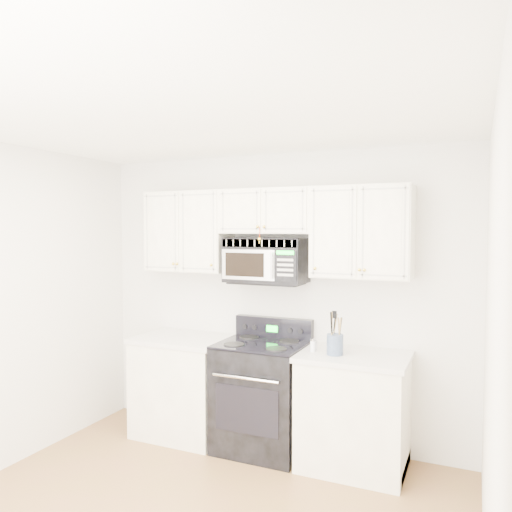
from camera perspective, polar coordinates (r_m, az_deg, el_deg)
The scene contains 9 objects.
room at distance 3.06m, azimuth -10.06°, elevation -8.62°, with size 3.51×3.51×2.61m.
base_cabinet_left at distance 4.87m, azimuth -8.24°, elevation -14.79°, with size 0.86×0.65×0.92m.
base_cabinet_right at distance 4.28m, azimuth 11.10°, elevation -17.36°, with size 0.86×0.65×0.92m.
range at distance 4.50m, azimuth 0.71°, elevation -15.51°, with size 0.74×0.67×1.11m.
upper_cabinets at distance 4.40m, azimuth 1.51°, elevation 3.28°, with size 2.44×0.37×0.75m.
microwave at distance 4.40m, azimuth 1.16°, elevation -0.47°, with size 0.71×0.40×0.39m.
utensil_crock at distance 4.07m, azimuth 9.01°, elevation -9.82°, with size 0.13×0.13×0.35m.
shaker_salt at distance 4.20m, azimuth 6.68°, elevation -10.00°, with size 0.04×0.04×0.10m.
shaker_pepper at distance 4.16m, azimuth 6.51°, elevation -10.07°, with size 0.04×0.04×0.11m.
Camera 1 is at (1.68, -2.48, 1.92)m, focal length 35.00 mm.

